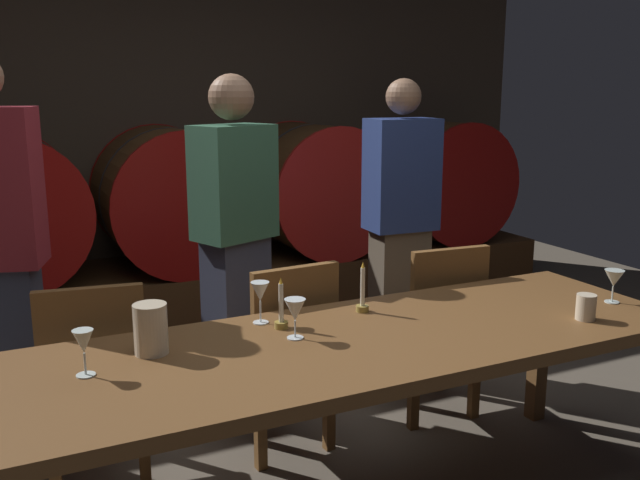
# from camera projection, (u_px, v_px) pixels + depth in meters

# --- Properties ---
(back_wall) EXTENTS (6.33, 0.24, 2.50)m
(back_wall) POSITION_uv_depth(u_px,v_px,m) (152.00, 137.00, 5.18)
(back_wall) COLOR #473A2D
(back_wall) RESTS_ON ground
(barrel_shelf) EXTENTS (5.70, 0.90, 0.40)m
(barrel_shelf) POSITION_uv_depth(u_px,v_px,m) (177.00, 292.00, 4.92)
(barrel_shelf) COLOR #4C2D16
(barrel_shelf) RESTS_ON ground
(wine_barrel_left) EXTENTS (0.97, 0.88, 0.97)m
(wine_barrel_left) POSITION_uv_depth(u_px,v_px,m) (5.00, 209.00, 4.33)
(wine_barrel_left) COLOR #513319
(wine_barrel_left) RESTS_ON barrel_shelf
(wine_barrel_center) EXTENTS (0.97, 0.88, 0.97)m
(wine_barrel_center) POSITION_uv_depth(u_px,v_px,m) (171.00, 198.00, 4.77)
(wine_barrel_center) COLOR brown
(wine_barrel_center) RESTS_ON barrel_shelf
(wine_barrel_right) EXTENTS (0.97, 0.88, 0.97)m
(wine_barrel_right) POSITION_uv_depth(u_px,v_px,m) (314.00, 188.00, 5.23)
(wine_barrel_right) COLOR #513319
(wine_barrel_right) RESTS_ON barrel_shelf
(wine_barrel_far_right) EXTENTS (0.97, 0.88, 0.97)m
(wine_barrel_far_right) POSITION_uv_depth(u_px,v_px,m) (436.00, 180.00, 5.70)
(wine_barrel_far_right) COLOR #513319
(wine_barrel_far_right) RESTS_ON barrel_shelf
(dining_table) EXTENTS (2.66, 0.82, 0.73)m
(dining_table) POSITION_uv_depth(u_px,v_px,m) (346.00, 357.00, 2.50)
(dining_table) COLOR brown
(dining_table) RESTS_ON ground
(chair_left) EXTENTS (0.45, 0.45, 0.88)m
(chair_left) POSITION_uv_depth(u_px,v_px,m) (95.00, 375.00, 2.79)
(chair_left) COLOR brown
(chair_left) RESTS_ON ground
(chair_center) EXTENTS (0.43, 0.43, 0.88)m
(chair_center) POSITION_uv_depth(u_px,v_px,m) (285.00, 348.00, 3.08)
(chair_center) COLOR brown
(chair_center) RESTS_ON ground
(chair_right) EXTENTS (0.43, 0.43, 0.88)m
(chair_right) POSITION_uv_depth(u_px,v_px,m) (437.00, 322.00, 3.42)
(chair_right) COLOR brown
(chair_right) RESTS_ON ground
(guest_center) EXTENTS (0.44, 0.36, 1.68)m
(guest_center) POSITION_uv_depth(u_px,v_px,m) (235.00, 242.00, 3.45)
(guest_center) COLOR #33384C
(guest_center) RESTS_ON ground
(guest_right) EXTENTS (0.39, 0.26, 1.66)m
(guest_right) POSITION_uv_depth(u_px,v_px,m) (400.00, 225.00, 3.96)
(guest_right) COLOR brown
(guest_right) RESTS_ON ground
(candle_left) EXTENTS (0.05, 0.05, 0.20)m
(candle_left) POSITION_uv_depth(u_px,v_px,m) (281.00, 314.00, 2.60)
(candle_left) COLOR olive
(candle_left) RESTS_ON dining_table
(candle_right) EXTENTS (0.05, 0.05, 0.21)m
(candle_right) POSITION_uv_depth(u_px,v_px,m) (363.00, 298.00, 2.79)
(candle_right) COLOR olive
(candle_right) RESTS_ON dining_table
(pitcher) EXTENTS (0.11, 0.11, 0.17)m
(pitcher) POSITION_uv_depth(u_px,v_px,m) (151.00, 329.00, 2.34)
(pitcher) COLOR beige
(pitcher) RESTS_ON dining_table
(wine_glass_far_left) EXTENTS (0.07, 0.07, 0.15)m
(wine_glass_far_left) POSITION_uv_depth(u_px,v_px,m) (83.00, 343.00, 2.16)
(wine_glass_far_left) COLOR silver
(wine_glass_far_left) RESTS_ON dining_table
(wine_glass_center_left) EXTENTS (0.07, 0.07, 0.16)m
(wine_glass_center_left) POSITION_uv_depth(u_px,v_px,m) (260.00, 293.00, 2.64)
(wine_glass_center_left) COLOR white
(wine_glass_center_left) RESTS_ON dining_table
(wine_glass_center_right) EXTENTS (0.08, 0.08, 0.15)m
(wine_glass_center_right) POSITION_uv_depth(u_px,v_px,m) (295.00, 311.00, 2.48)
(wine_glass_center_right) COLOR white
(wine_glass_center_right) RESTS_ON dining_table
(wine_glass_far_right) EXTENTS (0.08, 0.08, 0.14)m
(wine_glass_far_right) POSITION_uv_depth(u_px,v_px,m) (614.00, 279.00, 2.90)
(wine_glass_far_right) COLOR silver
(wine_glass_far_right) RESTS_ON dining_table
(cup_right) EXTENTS (0.08, 0.08, 0.10)m
(cup_right) POSITION_uv_depth(u_px,v_px,m) (586.00, 307.00, 2.69)
(cup_right) COLOR beige
(cup_right) RESTS_ON dining_table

